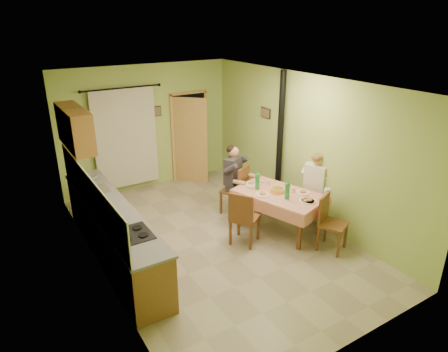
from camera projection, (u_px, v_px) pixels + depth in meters
floor at (215, 239)px, 7.21m from camera, size 4.00×6.00×0.01m
room_shell at (214, 143)px, 6.53m from camera, size 4.04×6.04×2.82m
kitchen_run at (113, 232)px, 6.51m from camera, size 0.64×3.64×1.56m
upper_cabinets at (74, 128)px, 6.93m from camera, size 0.35×1.40×0.70m
curtain at (126, 138)px, 8.76m from camera, size 1.70×0.07×2.22m
doorway at (190, 137)px, 9.54m from camera, size 0.96×0.63×2.15m
dining_table at (279, 212)px, 7.40m from camera, size 1.39×1.80×0.76m
tableware at (285, 191)px, 7.18m from camera, size 0.98×1.47×0.33m
chair_far at (235, 199)px, 8.11m from camera, size 0.61×0.61×1.02m
chair_near at (331, 234)px, 6.82m from camera, size 0.56×0.56×0.98m
chair_right at (314, 207)px, 7.78m from camera, size 0.58×0.58×1.00m
chair_left at (244, 228)px, 7.01m from camera, size 0.61×0.61×1.00m
man_far at (234, 172)px, 7.90m from camera, size 0.65×0.62×1.39m
man_right at (316, 179)px, 7.54m from camera, size 0.60×0.65×1.39m
stove_flue at (279, 158)px, 8.23m from camera, size 0.24×0.24×2.80m
picture_back at (157, 111)px, 9.02m from camera, size 0.19×0.03×0.23m
picture_right at (266, 113)px, 8.43m from camera, size 0.03×0.31×0.21m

